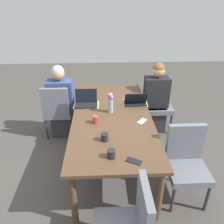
% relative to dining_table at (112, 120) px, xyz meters
% --- Properties ---
extents(ground_plane, '(10.00, 10.00, 0.00)m').
position_rel_dining_table_xyz_m(ground_plane, '(0.00, 0.00, -0.66)').
color(ground_plane, '#4C4742').
extents(dining_table, '(2.21, 1.03, 0.72)m').
position_rel_dining_table_xyz_m(dining_table, '(0.00, 0.00, 0.00)').
color(dining_table, brown).
rests_on(dining_table, ground_plane).
extents(chair_far_left_near, '(0.44, 0.44, 0.90)m').
position_rel_dining_table_xyz_m(chair_far_left_near, '(0.66, 0.85, -0.16)').
color(chair_far_left_near, slate).
rests_on(chair_far_left_near, ground_plane).
extents(person_far_left_near, '(0.36, 0.40, 1.19)m').
position_rel_dining_table_xyz_m(person_far_left_near, '(0.74, 0.79, -0.13)').
color(person_far_left_near, '#2D2D33').
rests_on(person_far_left_near, ground_plane).
extents(chair_near_left_mid, '(0.44, 0.44, 0.90)m').
position_rel_dining_table_xyz_m(chair_near_left_mid, '(0.88, -0.84, -0.16)').
color(chair_near_left_mid, slate).
rests_on(chair_near_left_mid, ground_plane).
extents(person_near_left_mid, '(0.36, 0.40, 1.19)m').
position_rel_dining_table_xyz_m(person_near_left_mid, '(0.80, -0.78, -0.13)').
color(person_near_left_mid, '#2D2D33').
rests_on(person_near_left_mid, ground_plane).
extents(chair_near_right_near, '(0.44, 0.44, 0.90)m').
position_rel_dining_table_xyz_m(chair_near_right_near, '(-0.68, -0.81, -0.16)').
color(chair_near_right_near, slate).
rests_on(chair_near_right_near, ground_plane).
extents(flower_vase, '(0.08, 0.09, 0.28)m').
position_rel_dining_table_xyz_m(flower_vase, '(0.09, 0.02, 0.23)').
color(flower_vase, '#8EA8B7').
rests_on(flower_vase, dining_table).
extents(placemat_far_left_near, '(0.27, 0.37, 0.00)m').
position_rel_dining_table_xyz_m(placemat_far_left_near, '(0.33, 0.36, 0.07)').
color(placemat_far_left_near, '#9EBC66').
rests_on(placemat_far_left_near, dining_table).
extents(placemat_near_left_mid, '(0.28, 0.37, 0.00)m').
position_rel_dining_table_xyz_m(placemat_near_left_mid, '(0.36, -0.36, 0.07)').
color(placemat_near_left_mid, '#9EBC66').
rests_on(placemat_near_left_mid, dining_table).
extents(laptop_near_left_mid, '(0.22, 0.32, 0.20)m').
position_rel_dining_table_xyz_m(laptop_near_left_mid, '(0.32, -0.35, 0.11)').
color(laptop_near_left_mid, black).
rests_on(laptop_near_left_mid, dining_table).
extents(laptop_far_left_near, '(0.22, 0.32, 0.21)m').
position_rel_dining_table_xyz_m(laptop_far_left_near, '(0.34, 0.36, 0.11)').
color(laptop_far_left_near, black).
rests_on(laptop_far_left_near, dining_table).
extents(coffee_mug_near_left, '(0.08, 0.08, 0.09)m').
position_rel_dining_table_xyz_m(coffee_mug_near_left, '(-0.57, 0.11, 0.11)').
color(coffee_mug_near_left, '#232328').
rests_on(coffee_mug_near_left, dining_table).
extents(coffee_mug_near_right, '(0.08, 0.08, 0.09)m').
position_rel_dining_table_xyz_m(coffee_mug_near_right, '(-0.86, 0.05, 0.11)').
color(coffee_mug_near_right, '#232328').
rests_on(coffee_mug_near_right, dining_table).
extents(coffee_mug_centre_left, '(0.08, 0.08, 0.10)m').
position_rel_dining_table_xyz_m(coffee_mug_centre_left, '(-0.19, 0.21, 0.12)').
color(coffee_mug_centre_left, '#AD3D38').
rests_on(coffee_mug_centre_left, dining_table).
extents(phone_black, '(0.13, 0.17, 0.01)m').
position_rel_dining_table_xyz_m(phone_black, '(-0.93, -0.17, 0.07)').
color(phone_black, black).
rests_on(phone_black, dining_table).
extents(phone_silver, '(0.16, 0.15, 0.01)m').
position_rel_dining_table_xyz_m(phone_silver, '(-0.18, -0.37, 0.07)').
color(phone_silver, silver).
rests_on(phone_silver, dining_table).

